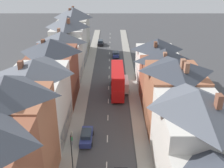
{
  "coord_description": "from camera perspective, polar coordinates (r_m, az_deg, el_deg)",
  "views": [
    {
      "loc": [
        0.7,
        -14.63,
        24.05
      ],
      "look_at": [
        0.57,
        34.43,
        1.62
      ],
      "focal_mm": 42.0,
      "sensor_mm": 36.0,
      "label": 1
    }
  ],
  "objects": [
    {
      "name": "car_parked_left_a",
      "position": [
        86.77,
        -2.4,
        9.02
      ],
      "size": [
        1.9,
        4.42,
        1.64
      ],
      "color": "black",
      "rests_on": "ground"
    },
    {
      "name": "centre_line_dashes",
      "position": [
        56.06,
        -0.58,
        -0.83
      ],
      "size": [
        0.14,
        97.8,
        0.01
      ],
      "color": "silver",
      "rests_on": "ground"
    },
    {
      "name": "car_near_silver",
      "position": [
        39.79,
        -5.46,
        -11.22
      ],
      "size": [
        1.9,
        4.57,
        1.71
      ],
      "color": "navy",
      "rests_on": "ground"
    },
    {
      "name": "street_lamp",
      "position": [
        33.56,
        -8.63,
        -14.09
      ],
      "size": [
        0.2,
        1.12,
        5.5
      ],
      "color": "black",
      "rests_on": "ground"
    },
    {
      "name": "car_near_blue",
      "position": [
        74.98,
        0.99,
        6.51
      ],
      "size": [
        1.9,
        4.15,
        1.61
      ],
      "color": "navy",
      "rests_on": "ground"
    },
    {
      "name": "double_decker_bus_lead",
      "position": [
        52.94,
        1.32,
        0.91
      ],
      "size": [
        2.74,
        10.8,
        5.3
      ],
      "color": "red",
      "rests_on": "ground"
    },
    {
      "name": "delivery_van",
      "position": [
        54.65,
        2.65,
        -0.02
      ],
      "size": [
        2.2,
        5.2,
        2.41
      ],
      "color": "white",
      "rests_on": "ground"
    },
    {
      "name": "pavement_right",
      "position": [
        58.01,
        4.49,
        0.07
      ],
      "size": [
        2.2,
        104.0,
        0.14
      ],
      "primitive_type": "cube",
      "color": "gray",
      "rests_on": "ground"
    },
    {
      "name": "terrace_row_left",
      "position": [
        46.23,
        -13.49,
        1.39
      ],
      "size": [
        8.0,
        78.01,
        14.11
      ],
      "color": "brown",
      "rests_on": "ground"
    },
    {
      "name": "terrace_row_right",
      "position": [
        36.79,
        15.18,
        -6.86
      ],
      "size": [
        8.0,
        55.47,
        12.17
      ],
      "color": "silver",
      "rests_on": "ground"
    },
    {
      "name": "pedestrian_mid_left",
      "position": [
        39.03,
        -8.68,
        -11.91
      ],
      "size": [
        0.36,
        0.22,
        1.61
      ],
      "color": "gray",
      "rests_on": "pavement_left"
    },
    {
      "name": "pavement_left",
      "position": [
        58.13,
        -5.59,
        0.08
      ],
      "size": [
        2.2,
        104.0,
        0.14
      ],
      "primitive_type": "cube",
      "color": "gray",
      "rests_on": "ground"
    }
  ]
}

